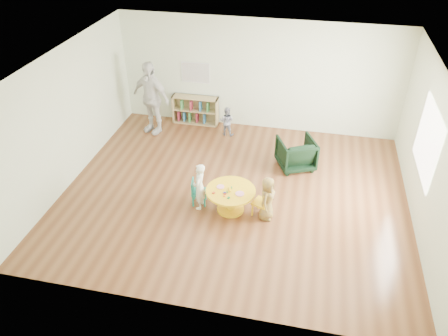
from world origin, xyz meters
name	(u,v)px	position (x,y,z in m)	size (l,w,h in m)	color
room	(236,111)	(0.01, 0.00, 1.89)	(7.10, 7.00, 2.80)	brown
activity_table	(231,196)	(0.03, -0.56, 0.33)	(0.96, 0.96, 0.53)	yellow
kid_chair_left	(197,191)	(-0.66, -0.48, 0.29)	(0.33, 0.33, 0.54)	#18876F
kid_chair_right	(263,202)	(0.68, -0.58, 0.31)	(0.40, 0.40, 0.57)	yellow
bookshelf	(195,110)	(-1.61, 2.86, 0.37)	(1.20, 0.30, 0.75)	tan
alphabet_poster	(196,73)	(-1.60, 2.98, 1.35)	(0.74, 0.01, 0.54)	white
armchair	(296,153)	(1.15, 1.26, 0.35)	(0.75, 0.78, 0.71)	black
child_left	(200,187)	(-0.58, -0.59, 0.49)	(0.36, 0.24, 0.99)	white
child_right	(267,198)	(0.75, -0.63, 0.45)	(0.44, 0.29, 0.91)	yellow
toddler	(227,121)	(-0.67, 2.39, 0.38)	(0.37, 0.29, 0.75)	#1B2445
adult_caretaker	(151,98)	(-2.55, 2.19, 0.93)	(1.08, 0.45, 1.85)	white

